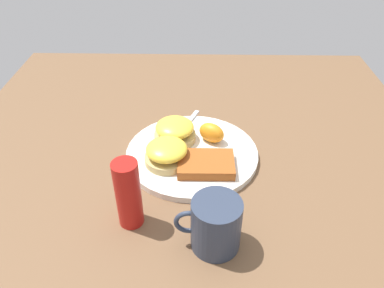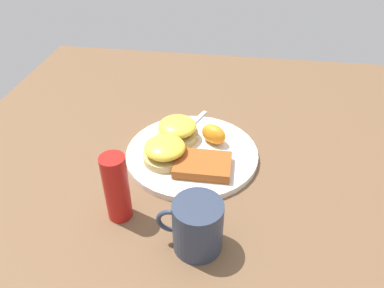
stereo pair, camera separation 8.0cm
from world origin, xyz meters
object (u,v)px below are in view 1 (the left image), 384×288
at_px(sandwich_benedict_right, 167,153).
at_px(fork, 174,140).
at_px(sandwich_benedict_left, 175,131).
at_px(cup, 215,225).
at_px(condiment_bottle, 128,194).
at_px(orange_wedge, 212,133).
at_px(hashbrown_patty, 206,164).

xyz_separation_m(sandwich_benedict_right, fork, (-0.01, -0.08, -0.02)).
relative_size(sandwich_benedict_left, cup, 0.82).
bearing_deg(condiment_bottle, sandwich_benedict_right, -109.25).
xyz_separation_m(sandwich_benedict_left, fork, (0.00, 0.00, -0.02)).
xyz_separation_m(sandwich_benedict_right, orange_wedge, (-0.09, -0.08, -0.00)).
xyz_separation_m(orange_wedge, cup, (0.00, 0.27, 0.01)).
height_order(sandwich_benedict_right, orange_wedge, sandwich_benedict_right).
relative_size(sandwich_benedict_right, fork, 0.42).
bearing_deg(cup, hashbrown_patty, -86.03).
bearing_deg(sandwich_benedict_right, sandwich_benedict_left, -98.47).
relative_size(sandwich_benedict_left, condiment_bottle, 0.69).
xyz_separation_m(hashbrown_patty, fork, (0.07, -0.09, -0.01)).
height_order(orange_wedge, fork, orange_wedge).
distance_m(sandwich_benedict_left, fork, 0.02).
height_order(sandwich_benedict_left, condiment_bottle, condiment_bottle).
bearing_deg(cup, sandwich_benedict_right, -64.68).
bearing_deg(condiment_bottle, cup, 162.26).
xyz_separation_m(sandwich_benedict_left, hashbrown_patty, (-0.07, 0.10, -0.01)).
bearing_deg(sandwich_benedict_right, fork, -97.08).
distance_m(sandwich_benedict_right, hashbrown_patty, 0.08).
bearing_deg(hashbrown_patty, cup, 93.97).
bearing_deg(orange_wedge, cup, 89.93).
xyz_separation_m(sandwich_benedict_right, cup, (-0.09, 0.20, 0.01)).
relative_size(fork, condiment_bottle, 1.65).
relative_size(sandwich_benedict_left, hashbrown_patty, 0.81).
bearing_deg(cup, condiment_bottle, -17.74).
bearing_deg(sandwich_benedict_left, condiment_bottle, 74.36).
bearing_deg(sandwich_benedict_left, fork, 62.00).
height_order(hashbrown_patty, cup, cup).
relative_size(sandwich_benedict_right, cup, 0.82).
distance_m(hashbrown_patty, cup, 0.18).
bearing_deg(condiment_bottle, hashbrown_patty, -135.18).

